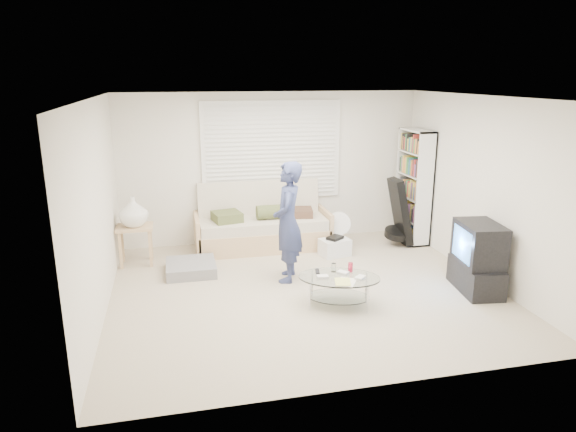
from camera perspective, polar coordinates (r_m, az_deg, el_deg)
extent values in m
plane|color=tan|center=(6.88, 1.88, -8.23)|extent=(5.00, 5.00, 0.00)
cube|color=silver|center=(8.63, -1.85, 5.35)|extent=(5.00, 0.02, 2.50)
cube|color=silver|center=(4.44, 9.41, -4.73)|extent=(5.00, 0.02, 2.50)
cube|color=silver|center=(6.34, -20.45, 0.65)|extent=(0.02, 4.50, 2.50)
cube|color=silver|center=(7.51, 20.78, 2.81)|extent=(0.02, 4.50, 2.50)
cube|color=white|center=(6.31, 2.08, 13.05)|extent=(5.00, 4.50, 0.02)
cube|color=white|center=(8.55, -1.83, 7.30)|extent=(2.32, 0.06, 1.62)
cube|color=black|center=(8.54, -1.81, 7.28)|extent=(2.20, 0.01, 1.50)
cube|color=silver|center=(8.52, -1.77, 7.26)|extent=(2.16, 0.04, 1.50)
cube|color=silver|center=(8.54, -1.80, 7.28)|extent=(2.32, 0.08, 1.62)
cube|color=tan|center=(8.45, -2.83, -2.44)|extent=(2.11, 0.85, 0.34)
cube|color=beige|center=(8.36, -2.83, -0.83)|extent=(2.03, 0.78, 0.17)
cube|color=beige|center=(8.62, -3.27, 1.85)|extent=(2.03, 0.23, 0.65)
cube|color=tan|center=(8.30, -10.04, -2.07)|extent=(0.06, 0.85, 0.59)
cube|color=tan|center=(8.65, 4.07, -1.16)|extent=(0.06, 0.85, 0.59)
cube|color=#3F4A27|center=(8.21, -6.80, -0.07)|extent=(0.50, 0.50, 0.15)
cylinder|color=#3F4A27|center=(8.27, -1.69, 0.46)|extent=(0.53, 0.23, 0.23)
cube|color=#493424|center=(8.44, 1.40, 0.40)|extent=(0.44, 0.44, 0.13)
cube|color=slate|center=(7.55, -10.73, -5.65)|extent=(0.70, 0.70, 0.16)
cube|color=tan|center=(7.93, -16.69, -1.21)|extent=(0.53, 0.42, 0.04)
cube|color=tan|center=(7.88, -18.11, -3.67)|extent=(0.04, 0.04, 0.57)
cube|color=tan|center=(7.85, -15.05, -3.50)|extent=(0.04, 0.04, 0.57)
cube|color=tan|center=(8.18, -17.93, -2.96)|extent=(0.04, 0.04, 0.57)
cube|color=tan|center=(8.15, -14.99, -2.80)|extent=(0.04, 0.04, 0.57)
imported|color=white|center=(7.87, -16.82, 0.48)|extent=(0.42, 0.42, 0.44)
cube|color=white|center=(8.90, 13.83, 3.23)|extent=(0.30, 0.80, 1.90)
cube|color=black|center=(8.64, 12.37, 0.48)|extent=(0.37, 0.40, 1.11)
cylinder|color=black|center=(8.73, 11.98, -1.89)|extent=(0.40, 0.42, 0.19)
cylinder|color=white|center=(8.48, 5.50, -3.54)|extent=(0.26, 0.26, 0.03)
cylinder|color=white|center=(8.43, 5.53, -2.49)|extent=(0.04, 0.04, 0.32)
cylinder|color=white|center=(8.35, 5.58, -0.76)|extent=(0.39, 0.25, 0.38)
cylinder|color=white|center=(8.35, 5.58, -0.76)|extent=(0.11, 0.09, 0.10)
cube|color=white|center=(8.13, 5.22, -3.48)|extent=(0.50, 0.40, 0.27)
cube|color=black|center=(8.08, 5.24, -2.43)|extent=(0.31, 0.29, 0.04)
cube|color=black|center=(7.24, 20.15, -6.37)|extent=(0.56, 0.90, 0.38)
cube|color=black|center=(7.09, 20.49, -2.91)|extent=(0.56, 0.76, 0.55)
cube|color=#4E91DA|center=(7.00, 18.82, -2.99)|extent=(0.09, 0.54, 0.41)
ellipsoid|color=silver|center=(6.36, 5.70, -6.81)|extent=(1.16, 0.93, 0.02)
ellipsoid|color=silver|center=(6.46, 5.64, -8.90)|extent=(0.88, 0.71, 0.01)
cylinder|color=silver|center=(6.26, 2.42, -9.01)|extent=(0.03, 0.03, 0.35)
cylinder|color=silver|center=(6.26, 8.83, -9.22)|extent=(0.03, 0.03, 0.35)
cylinder|color=silver|center=(6.63, 2.67, -7.59)|extent=(0.03, 0.03, 0.35)
cylinder|color=silver|center=(6.62, 8.70, -7.77)|extent=(0.03, 0.03, 0.35)
cube|color=white|center=(6.28, 3.86, -6.77)|extent=(0.14, 0.10, 0.04)
cube|color=white|center=(6.43, 6.13, -6.29)|extent=(0.16, 0.16, 0.04)
cube|color=white|center=(6.31, 8.03, -6.80)|extent=(0.16, 0.16, 0.04)
cylinder|color=silver|center=(6.49, 5.09, -5.72)|extent=(0.06, 0.06, 0.11)
cylinder|color=#D62A4D|center=(6.50, 6.95, -5.67)|extent=(0.06, 0.06, 0.12)
cube|color=black|center=(6.46, 3.29, -6.19)|extent=(0.08, 0.16, 0.02)
cube|color=white|center=(6.20, 6.52, -7.29)|extent=(0.31, 0.34, 0.01)
cube|color=#D7DC6B|center=(6.18, 6.10, -7.28)|extent=(0.24, 0.28, 0.01)
imported|color=navy|center=(6.96, -0.02, -0.68)|extent=(0.56, 0.69, 1.66)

